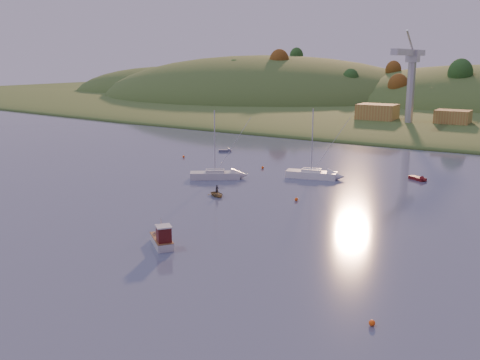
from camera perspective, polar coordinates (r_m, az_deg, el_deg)
The scene contains 21 objects.
ground at distance 56.33m, azimuth -18.67°, elevation -8.94°, with size 500.00×500.00×0.00m, color #39415E.
far_shore at distance 266.53m, azimuth 23.17°, elevation 7.43°, with size 620.00×220.00×1.50m, color #325120.
shore_slope at distance 202.82m, azimuth 20.18°, elevation 6.30°, with size 640.00×150.00×7.00m, color #325120.
hill_left_far at distance 319.70m, azimuth -7.22°, elevation 9.08°, with size 120.00×100.00×32.00m, color #325120.
hill_left at distance 267.81m, azimuth 2.54°, elevation 8.46°, with size 170.00×140.00×44.00m, color #325120.
hillside_trees at distance 222.34m, azimuth 21.28°, elevation 6.72°, with size 280.00×50.00×32.00m, color #244A1A, non-canonical shape.
wharf at distance 159.88m, azimuth 18.70°, elevation 5.30°, with size 42.00×16.00×2.40m, color slate.
shed_west at distance 163.89m, azimuth 14.43°, elevation 7.00°, with size 11.00×8.00×4.80m, color #A27036.
shed_east at distance 159.86m, azimuth 21.75°, elevation 6.22°, with size 9.00×7.00×4.00m, color #A27036.
dock_crane at distance 155.99m, azimuth 17.71°, elevation 11.09°, with size 3.20×28.00×20.30m.
fishing_boat at distance 60.40m, azimuth -8.44°, elevation -6.11°, with size 5.46×4.82×3.56m.
sailboat_near at distance 92.18m, azimuth -2.68°, elevation 0.60°, with size 8.45×6.93×11.80m.
sailboat_far at distance 93.46m, azimuth 7.61°, elevation 0.68°, with size 9.05×4.51×12.05m.
canoe at distance 80.49m, azimuth -2.46°, elevation -1.53°, with size 2.15×3.01×0.62m, color olive.
paddler at distance 80.39m, azimuth -2.46°, elevation -1.24°, with size 0.54×0.35×1.47m, color black.
red_tender at distance 95.72m, azimuth 18.69°, elevation 0.08°, with size 3.75×2.98×1.24m.
grey_dinghy at distance 119.38m, azimuth -1.38°, elevation 3.16°, with size 3.15×2.67×1.14m.
buoy_0 at distance 44.02m, azimuth 13.90°, elevation -14.58°, with size 0.50×0.50×0.50m, color #FF530D.
buoy_1 at distance 78.22m, azimuth 6.03°, elevation -2.06°, with size 0.50×0.50×0.50m, color #FF530D.
buoy_2 at distance 112.37m, azimuth -6.04°, elevation 2.49°, with size 0.50×0.50×0.50m, color #FF530D.
buoy_3 at distance 100.64m, azimuth 2.43°, elevation 1.35°, with size 0.50×0.50×0.50m, color #FF530D.
Camera 1 is at (41.30, -32.54, 20.22)m, focal length 40.00 mm.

